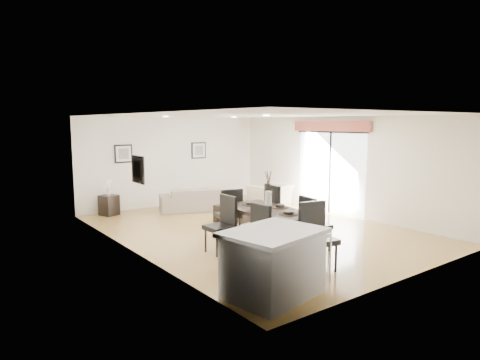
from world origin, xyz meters
TOP-DOWN VIEW (x-y plane):
  - ground at (0.00, 0.00)m, footprint 8.00×8.00m
  - wall_back at (0.00, 4.00)m, footprint 6.00×0.04m
  - wall_front at (0.00, -4.00)m, footprint 6.00×0.04m
  - wall_left at (-3.00, 0.00)m, footprint 0.04×8.00m
  - wall_right at (3.00, 0.00)m, footprint 0.04×8.00m
  - ceiling at (0.00, 0.00)m, footprint 6.00×8.00m
  - sofa at (0.19, 2.75)m, footprint 2.48×1.66m
  - armchair at (1.95, 1.66)m, footprint 1.26×1.15m
  - courtyard_plant_a at (5.84, -0.93)m, footprint 0.68×0.65m
  - courtyard_plant_b at (5.82, 1.61)m, footprint 0.43×0.43m
  - dining_table at (-0.87, -1.52)m, footprint 1.13×2.08m
  - dining_chair_wnear at (-1.58, -2.02)m, footprint 0.52×0.52m
  - dining_chair_wfar at (-1.58, -1.01)m, footprint 0.51×0.51m
  - dining_chair_enear at (-0.15, -2.01)m, footprint 0.55×0.55m
  - dining_chair_efar at (-0.16, -0.99)m, footprint 0.62×0.62m
  - dining_chair_head at (-0.85, -2.77)m, footprint 0.62×0.62m
  - dining_chair_foot at (-0.89, -0.26)m, footprint 0.60×0.60m
  - vase at (-0.87, -1.52)m, footprint 0.98×1.50m
  - coffee_table at (0.24, 0.98)m, footprint 1.19×0.81m
  - side_table at (-2.19, 3.66)m, footprint 0.54×0.54m
  - table_lamp at (-2.19, 3.66)m, footprint 0.22×0.22m
  - cushion at (1.84, 1.56)m, footprint 0.32×0.19m
  - kitchen_island at (-2.23, -3.23)m, footprint 1.58×1.32m
  - bar_stool at (-1.26, -3.23)m, footprint 0.37×0.37m
  - framed_print_back_left at (-1.60, 3.97)m, footprint 0.52×0.04m
  - framed_print_back_right at (0.90, 3.97)m, footprint 0.52×0.04m
  - framed_print_left_wall at (-2.97, -0.20)m, footprint 0.04×0.52m
  - sliding_door at (2.96, 0.30)m, footprint 0.12×2.70m
  - courtyard at (6.16, 0.87)m, footprint 6.00×6.00m

SIDE VIEW (x-z plane):
  - ground at x=0.00m, z-range 0.00..0.00m
  - coffee_table at x=0.24m, z-range 0.00..0.44m
  - side_table at x=-2.19m, z-range 0.00..0.56m
  - courtyard_plant_a at x=5.84m, z-range 0.00..0.60m
  - courtyard_plant_b at x=5.82m, z-range 0.00..0.64m
  - sofa at x=0.19m, z-range 0.00..0.67m
  - armchair at x=1.95m, z-range 0.00..0.72m
  - kitchen_island at x=-2.23m, z-range 0.01..0.99m
  - cushion at x=1.84m, z-range 0.41..0.72m
  - dining_chair_wnear at x=-1.58m, z-range 0.06..1.16m
  - dining_chair_enear at x=-0.15m, z-range 0.06..1.16m
  - dining_chair_foot at x=-0.89m, z-range 0.06..1.17m
  - dining_chair_wfar at x=-1.58m, z-range 0.07..1.18m
  - dining_chair_head at x=-0.85m, z-range 0.07..1.23m
  - dining_chair_efar at x=-0.16m, z-range 0.07..1.28m
  - bar_stool at x=-1.26m, z-range 0.29..1.10m
  - dining_table at x=-0.87m, z-range 0.34..1.18m
  - table_lamp at x=-2.19m, z-range 0.62..1.05m
  - courtyard at x=6.16m, z-range -0.08..1.92m
  - vase at x=-0.87m, z-range 0.77..1.53m
  - wall_back at x=0.00m, z-range 0.00..2.70m
  - wall_front at x=0.00m, z-range 0.00..2.70m
  - wall_left at x=-3.00m, z-range 0.00..2.70m
  - wall_right at x=3.00m, z-range 0.00..2.70m
  - framed_print_back_left at x=-1.60m, z-range 1.39..1.91m
  - framed_print_back_right at x=0.90m, z-range 1.39..1.91m
  - framed_print_left_wall at x=-2.97m, z-range 1.39..1.91m
  - sliding_door at x=2.96m, z-range 0.38..2.95m
  - ceiling at x=0.00m, z-range 2.69..2.71m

